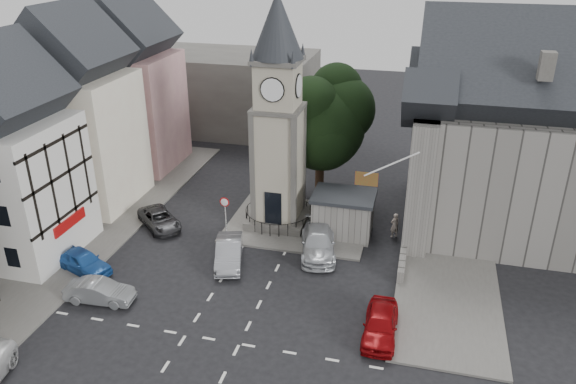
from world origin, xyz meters
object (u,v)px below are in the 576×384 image
(clock_tower, at_px, (278,116))
(car_east_red, at_px, (380,324))
(car_west_blue, at_px, (83,261))
(stone_shelter, at_px, (343,214))
(pedestrian, at_px, (395,225))

(clock_tower, xyz_separation_m, car_east_red, (8.50, -10.99, -7.38))
(clock_tower, relative_size, car_west_blue, 3.91)
(stone_shelter, height_order, pedestrian, stone_shelter)
(clock_tower, bearing_deg, car_east_red, -52.28)
(car_east_red, bearing_deg, clock_tower, 127.33)
(car_west_blue, relative_size, pedestrian, 2.29)
(clock_tower, bearing_deg, pedestrian, -0.43)
(stone_shelter, relative_size, pedestrian, 2.37)
(clock_tower, distance_m, car_east_red, 15.73)
(clock_tower, xyz_separation_m, stone_shelter, (4.80, -0.49, -6.57))
(stone_shelter, bearing_deg, car_east_red, -70.59)
(stone_shelter, xyz_separation_m, car_west_blue, (-15.02, -8.82, -0.84))
(car_west_blue, bearing_deg, car_east_red, -73.54)
(clock_tower, xyz_separation_m, pedestrian, (8.37, -0.06, -7.21))
(clock_tower, relative_size, pedestrian, 8.94)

